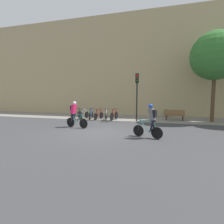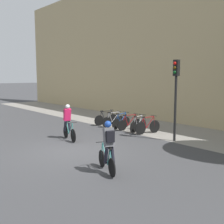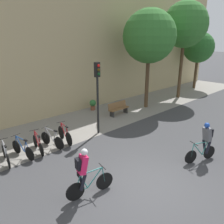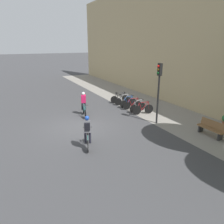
% 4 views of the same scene
% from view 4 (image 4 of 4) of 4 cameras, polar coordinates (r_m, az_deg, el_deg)
% --- Properties ---
extents(ground, '(200.00, 200.00, 0.00)m').
position_cam_4_polar(ground, '(14.10, -8.54, -3.78)').
color(ground, '#3D3D3F').
extents(kerb_strip, '(44.00, 4.50, 0.01)m').
position_cam_4_polar(kerb_strip, '(17.24, 13.24, -0.02)').
color(kerb_strip, gray).
rests_on(kerb_strip, ground).
extents(building_facade, '(44.00, 0.60, 10.68)m').
position_cam_4_polar(building_facade, '(18.23, 20.97, 17.32)').
color(building_facade, tan).
rests_on(building_facade, ground).
extents(cyclist_pink, '(1.69, 0.57, 1.76)m').
position_cam_4_polar(cyclist_pink, '(15.91, -7.40, 2.36)').
color(cyclist_pink, black).
rests_on(cyclist_pink, ground).
extents(cyclist_grey, '(1.54, 0.67, 1.74)m').
position_cam_4_polar(cyclist_grey, '(10.84, -6.42, -5.04)').
color(cyclist_grey, black).
rests_on(cyclist_grey, ground).
extents(parked_bike_0, '(0.46, 1.68, 0.97)m').
position_cam_4_polar(parked_bike_0, '(19.30, 2.05, 3.55)').
color(parked_bike_0, black).
rests_on(parked_bike_0, ground).
extents(parked_bike_1, '(0.46, 1.63, 0.95)m').
position_cam_4_polar(parked_bike_1, '(18.70, 3.10, 3.03)').
color(parked_bike_1, black).
rests_on(parked_bike_1, ground).
extents(parked_bike_2, '(0.46, 1.66, 0.95)m').
position_cam_4_polar(parked_bike_2, '(18.10, 4.23, 2.52)').
color(parked_bike_2, black).
rests_on(parked_bike_2, ground).
extents(parked_bike_3, '(0.46, 1.63, 0.94)m').
position_cam_4_polar(parked_bike_3, '(17.51, 5.42, 1.95)').
color(parked_bike_3, black).
rests_on(parked_bike_3, ground).
extents(parked_bike_4, '(0.49, 1.60, 0.95)m').
position_cam_4_polar(parked_bike_4, '(16.93, 6.71, 1.37)').
color(parked_bike_4, black).
rests_on(parked_bike_4, ground).
extents(parked_bike_5, '(0.46, 1.68, 0.99)m').
position_cam_4_polar(parked_bike_5, '(16.36, 8.07, 0.81)').
color(parked_bike_5, black).
rests_on(parked_bike_5, ground).
extents(traffic_light_pole, '(0.26, 0.30, 3.91)m').
position_cam_4_polar(traffic_light_pole, '(14.12, 12.14, 7.43)').
color(traffic_light_pole, black).
rests_on(traffic_light_pole, ground).
extents(bench, '(1.66, 0.44, 0.89)m').
position_cam_4_polar(bench, '(13.66, 24.50, -3.86)').
color(bench, brown).
rests_on(bench, ground).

